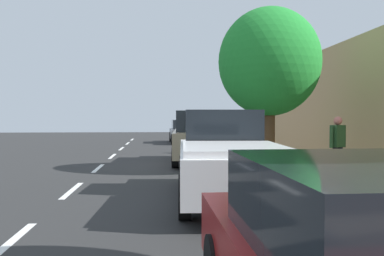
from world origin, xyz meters
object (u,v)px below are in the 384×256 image
parked_pickup_white_second (226,158)px  bicycle_at_curb (204,145)px  parked_sedan_grey_far (184,131)px  cyclist_with_backpack (210,132)px  parked_suv_tan_mid (199,136)px  pedestrian_on_phone (338,143)px  street_tree_mid_block (269,62)px

parked_pickup_white_second → bicycle_at_curb: size_ratio=3.17×
parked_sedan_grey_far → parked_pickup_white_second: bearing=-90.3°
cyclist_with_backpack → parked_suv_tan_mid: bearing=-103.1°
parked_suv_tan_mid → pedestrian_on_phone: 5.91m
parked_suv_tan_mid → bicycle_at_curb: size_ratio=2.83×
parked_sedan_grey_far → cyclist_with_backpack: size_ratio=2.56×
parked_pickup_white_second → parked_suv_tan_mid: size_ratio=1.12×
parked_sedan_grey_far → cyclist_with_backpack: (0.79, -7.76, 0.30)m
bicycle_at_curb → street_tree_mid_block: street_tree_mid_block is taller
bicycle_at_curb → street_tree_mid_block: size_ratio=0.33×
cyclist_with_backpack → street_tree_mid_block: street_tree_mid_block is taller
parked_pickup_white_second → parked_suv_tan_mid: (0.04, 6.85, 0.13)m
pedestrian_on_phone → parked_sedan_grey_far: bearing=101.3°
parked_pickup_white_second → cyclist_with_backpack: bearing=85.1°
cyclist_with_backpack → parked_sedan_grey_far: bearing=95.8°
parked_suv_tan_mid → street_tree_mid_block: (2.02, -2.67, 2.49)m
parked_pickup_white_second → parked_suv_tan_mid: 6.85m
parked_suv_tan_mid → bicycle_at_curb: bearing=81.2°
bicycle_at_curb → pedestrian_on_phone: (2.69, -9.07, 0.68)m
parked_sedan_grey_far → bicycle_at_curb: parked_sedan_grey_far is taller
parked_sedan_grey_far → cyclist_with_backpack: bearing=-84.2°
parked_pickup_white_second → pedestrian_on_phone: bearing=30.3°
street_tree_mid_block → pedestrian_on_phone: bearing=-59.3°
bicycle_at_curb → cyclist_with_backpack: bearing=-64.4°
parked_pickup_white_second → street_tree_mid_block: size_ratio=1.05×
parked_sedan_grey_far → cyclist_with_backpack: 7.81m
pedestrian_on_phone → bicycle_at_curb: bearing=106.5°
parked_pickup_white_second → street_tree_mid_block: (2.06, 4.18, 2.61)m
parked_suv_tan_mid → street_tree_mid_block: bearing=-52.9°
parked_pickup_white_second → bicycle_at_curb: bearing=86.5°
cyclist_with_backpack → parked_pickup_white_second: bearing=-94.9°
parked_sedan_grey_far → street_tree_mid_block: size_ratio=0.86×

